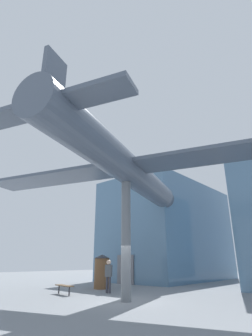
% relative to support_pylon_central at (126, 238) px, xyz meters
% --- Properties ---
extents(ground_plane, '(80.00, 80.00, 0.00)m').
position_rel_support_pylon_central_xyz_m(ground_plane, '(0.00, 0.00, -2.89)').
color(ground_plane, gray).
extents(glass_pavilion_left, '(8.31, 14.12, 10.04)m').
position_rel_support_pylon_central_xyz_m(glass_pavilion_left, '(-6.75, 14.55, 1.84)').
color(glass_pavilion_left, slate).
rests_on(glass_pavilion_left, ground_plane).
extents(support_pylon_central, '(0.48, 0.48, 5.78)m').
position_rel_support_pylon_central_xyz_m(support_pylon_central, '(0.00, 0.00, 0.00)').
color(support_pylon_central, slate).
rests_on(support_pylon_central, ground_plane).
extents(suspended_airplane, '(18.35, 15.79, 3.04)m').
position_rel_support_pylon_central_xyz_m(suspended_airplane, '(-0.04, 0.12, 3.72)').
color(suspended_airplane, '#4C5666').
rests_on(suspended_airplane, support_pylon_central).
extents(visitor_person, '(0.45, 0.35, 1.86)m').
position_rel_support_pylon_central_xyz_m(visitor_person, '(-3.14, 1.94, -1.80)').
color(visitor_person, '#383842').
rests_on(visitor_person, ground_plane).
extents(plaza_bench, '(1.66, 0.66, 0.50)m').
position_rel_support_pylon_central_xyz_m(plaza_bench, '(-4.48, -0.27, -2.45)').
color(plaza_bench, brown).
rests_on(plaza_bench, ground_plane).
extents(info_kiosk, '(1.18, 1.18, 2.23)m').
position_rel_support_pylon_central_xyz_m(info_kiosk, '(-5.32, 3.42, -1.74)').
color(info_kiosk, brown).
rests_on(info_kiosk, ground_plane).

